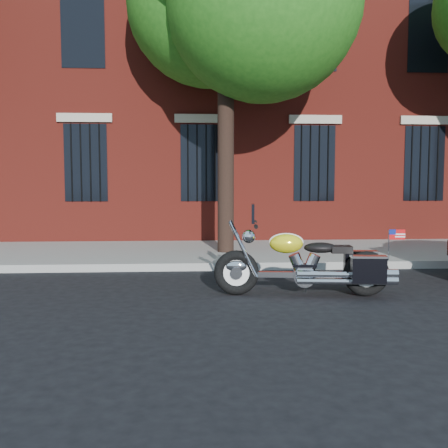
{
  "coord_description": "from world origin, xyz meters",
  "views": [
    {
      "loc": [
        -0.19,
        -8.12,
        1.68
      ],
      "look_at": [
        0.34,
        0.8,
        0.94
      ],
      "focal_mm": 40.0,
      "sensor_mm": 36.0,
      "label": 1
    }
  ],
  "objects": [
    {
      "name": "building",
      "position": [
        0.0,
        10.06,
        6.0
      ],
      "size": [
        26.0,
        10.08,
        12.0
      ],
      "color": "maroon",
      "rests_on": "ground"
    },
    {
      "name": "ground",
      "position": [
        0.0,
        0.0,
        0.0
      ],
      "size": [
        120.0,
        120.0,
        0.0
      ],
      "primitive_type": "plane",
      "color": "black",
      "rests_on": "ground"
    },
    {
      "name": "curb",
      "position": [
        0.0,
        1.38,
        0.07
      ],
      "size": [
        40.0,
        0.16,
        0.15
      ],
      "primitive_type": "cube",
      "color": "gray",
      "rests_on": "ground"
    },
    {
      "name": "motorcycle",
      "position": [
        1.52,
        -0.91,
        0.46
      ],
      "size": [
        2.67,
        0.93,
        1.37
      ],
      "rotation": [
        0.0,
        0.0,
        -0.11
      ],
      "color": "black",
      "rests_on": "ground"
    },
    {
      "name": "sidewalk",
      "position": [
        0.0,
        3.26,
        0.07
      ],
      "size": [
        40.0,
        3.6,
        0.15
      ],
      "primitive_type": "cube",
      "color": "gray",
      "rests_on": "ground"
    }
  ]
}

